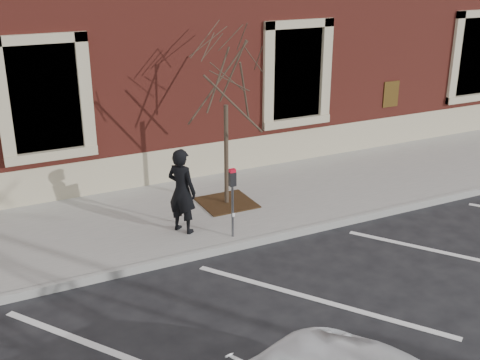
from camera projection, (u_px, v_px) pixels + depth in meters
ground at (254, 244)px, 11.41m from camera, size 120.00×120.00×0.00m
sidewalk_near at (216, 208)px, 12.85m from camera, size 40.00×3.50×0.15m
curb_near at (255, 242)px, 11.34m from camera, size 40.00×0.12×0.15m
parking_stripes at (318, 300)px, 9.57m from camera, size 28.00×4.40×0.01m
man at (182, 191)px, 11.32m from camera, size 0.66×0.72×1.66m
parking_meter at (232, 190)px, 11.05m from camera, size 0.12×0.09×1.35m
tree_grate at (227, 203)px, 12.89m from camera, size 1.10×1.10×0.03m
sapling at (226, 76)px, 11.92m from camera, size 2.35×2.35×3.92m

